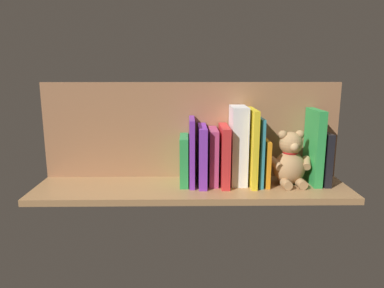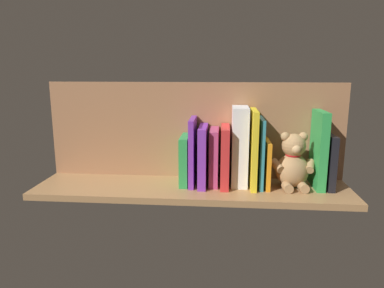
# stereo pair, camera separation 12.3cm
# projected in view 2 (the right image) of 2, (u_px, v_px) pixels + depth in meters

# --- Properties ---
(ground_plane) EXTENTS (1.10, 0.27, 0.02)m
(ground_plane) POSITION_uv_depth(u_px,v_px,m) (192.00, 188.00, 1.26)
(ground_plane) COLOR #A87A4C
(shelf_back_panel) EXTENTS (1.10, 0.02, 0.36)m
(shelf_back_panel) POSITION_uv_depth(u_px,v_px,m) (195.00, 130.00, 1.33)
(shelf_back_panel) COLOR #9F6A46
(shelf_back_panel) RESTS_ON ground_plane
(book_0) EXTENTS (0.02, 0.14, 0.19)m
(book_0) POSITION_uv_depth(u_px,v_px,m) (328.00, 161.00, 1.23)
(book_0) COLOR black
(book_0) RESTS_ON ground_plane
(book_1) EXTENTS (0.03, 0.14, 0.27)m
(book_1) POSITION_uv_depth(u_px,v_px,m) (319.00, 149.00, 1.22)
(book_1) COLOR green
(book_1) RESTS_ON ground_plane
(teddy_bear) EXTENTS (0.16, 0.13, 0.19)m
(teddy_bear) POSITION_uv_depth(u_px,v_px,m) (293.00, 163.00, 1.22)
(teddy_bear) COLOR tan
(teddy_bear) RESTS_ON ground_plane
(book_2) EXTENTS (0.01, 0.15, 0.16)m
(book_2) POSITION_uv_depth(u_px,v_px,m) (267.00, 163.00, 1.25)
(book_2) COLOR orange
(book_2) RESTS_ON ground_plane
(book_3) EXTENTS (0.01, 0.15, 0.24)m
(book_3) POSITION_uv_depth(u_px,v_px,m) (260.00, 152.00, 1.24)
(book_3) COLOR teal
(book_3) RESTS_ON ground_plane
(book_4) EXTENTS (0.02, 0.16, 0.27)m
(book_4) POSITION_uv_depth(u_px,v_px,m) (253.00, 148.00, 1.23)
(book_4) COLOR yellow
(book_4) RESTS_ON ground_plane
(dictionary_thick_white) EXTENTS (0.06, 0.13, 0.28)m
(dictionary_thick_white) POSITION_uv_depth(u_px,v_px,m) (240.00, 146.00, 1.25)
(dictionary_thick_white) COLOR white
(dictionary_thick_white) RESTS_ON ground_plane
(book_5) EXTENTS (0.03, 0.16, 0.21)m
(book_5) POSITION_uv_depth(u_px,v_px,m) (225.00, 156.00, 1.25)
(book_5) COLOR red
(book_5) RESTS_ON ground_plane
(book_6) EXTENTS (0.03, 0.14, 0.20)m
(book_6) POSITION_uv_depth(u_px,v_px,m) (214.00, 157.00, 1.26)
(book_6) COLOR #B23F72
(book_6) RESTS_ON ground_plane
(book_7) EXTENTS (0.03, 0.16, 0.21)m
(book_7) POSITION_uv_depth(u_px,v_px,m) (203.00, 156.00, 1.25)
(book_7) COLOR purple
(book_7) RESTS_ON ground_plane
(book_8) EXTENTS (0.02, 0.15, 0.24)m
(book_8) POSITION_uv_depth(u_px,v_px,m) (194.00, 151.00, 1.26)
(book_8) COLOR purple
(book_8) RESTS_ON ground_plane
(book_9) EXTENTS (0.03, 0.14, 0.17)m
(book_9) POSITION_uv_depth(u_px,v_px,m) (185.00, 160.00, 1.27)
(book_9) COLOR green
(book_9) RESTS_ON ground_plane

